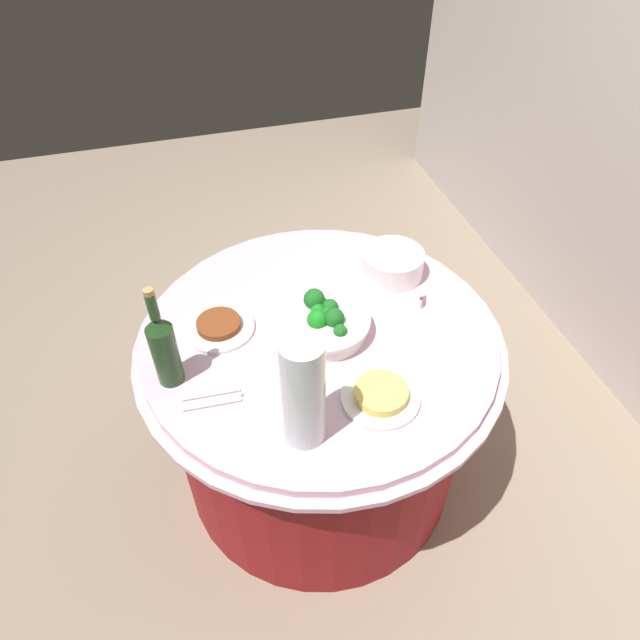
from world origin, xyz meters
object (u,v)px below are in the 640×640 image
at_px(broccoli_bowl, 324,322).
at_px(serving_tongs, 215,399).
at_px(wine_bottle, 164,347).
at_px(decorative_fruit_vase, 303,395).
at_px(food_plate_stir_fry, 219,326).
at_px(plate_stack, 393,264).
at_px(food_plate_noodles, 381,395).
at_px(label_placard_front, 421,297).

bearing_deg(broccoli_bowl, serving_tongs, -64.66).
height_order(wine_bottle, decorative_fruit_vase, decorative_fruit_vase).
relative_size(decorative_fruit_vase, food_plate_stir_fry, 1.55).
bearing_deg(plate_stack, broccoli_bowl, -56.30).
relative_size(decorative_fruit_vase, food_plate_noodles, 1.55).
bearing_deg(food_plate_noodles, plate_stack, 155.23).
bearing_deg(serving_tongs, food_plate_noodles, 74.24).
bearing_deg(food_plate_noodles, food_plate_stir_fry, -136.13).
distance_m(broccoli_bowl, decorative_fruit_vase, 0.40).
bearing_deg(wine_bottle, decorative_fruit_vase, 47.53).
distance_m(food_plate_stir_fry, food_plate_noodles, 0.55).
xyz_separation_m(wine_bottle, decorative_fruit_vase, (0.29, 0.31, 0.03)).
distance_m(serving_tongs, food_plate_noodles, 0.46).
bearing_deg(broccoli_bowl, plate_stack, 123.70).
bearing_deg(label_placard_front, food_plate_stir_fry, -95.91).
bearing_deg(decorative_fruit_vase, plate_stack, 140.04).
xyz_separation_m(broccoli_bowl, label_placard_front, (-0.03, 0.34, -0.01)).
xyz_separation_m(decorative_fruit_vase, label_placard_front, (-0.38, 0.50, -0.13)).
bearing_deg(broccoli_bowl, label_placard_front, 95.70).
height_order(serving_tongs, label_placard_front, label_placard_front).
distance_m(decorative_fruit_vase, food_plate_stir_fry, 0.50).
relative_size(broccoli_bowl, wine_bottle, 0.83).
bearing_deg(food_plate_stir_fry, wine_bottle, -45.09).
bearing_deg(broccoli_bowl, food_plate_noodles, 13.75).
height_order(plate_stack, food_plate_noodles, plate_stack).
xyz_separation_m(plate_stack, food_plate_noodles, (0.50, -0.23, -0.03)).
bearing_deg(decorative_fruit_vase, food_plate_noodles, 102.33).
height_order(wine_bottle, label_placard_front, wine_bottle).
bearing_deg(label_placard_front, broccoli_bowl, -84.30).
bearing_deg(wine_bottle, label_placard_front, 96.65).
height_order(broccoli_bowl, decorative_fruit_vase, decorative_fruit_vase).
distance_m(plate_stack, wine_bottle, 0.83).
bearing_deg(serving_tongs, wine_bottle, -137.08).
bearing_deg(plate_stack, decorative_fruit_vase, -39.96).
xyz_separation_m(wine_bottle, label_placard_front, (-0.09, 0.81, -0.10)).
distance_m(wine_bottle, food_plate_noodles, 0.61).
bearing_deg(food_plate_stir_fry, label_placard_front, 84.09).
height_order(broccoli_bowl, serving_tongs, broccoli_bowl).
distance_m(wine_bottle, decorative_fruit_vase, 0.43).
relative_size(plate_stack, decorative_fruit_vase, 0.62).
height_order(broccoli_bowl, food_plate_noodles, broccoli_bowl).
bearing_deg(wine_bottle, food_plate_noodles, 66.48).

